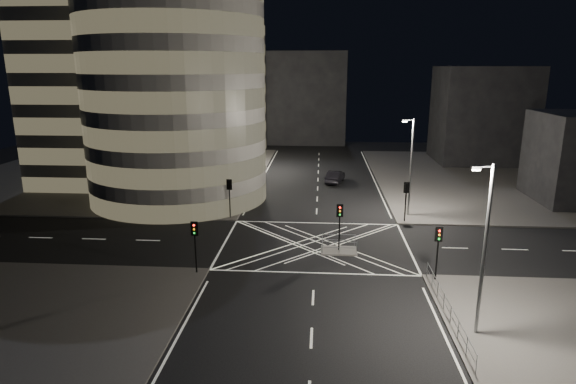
# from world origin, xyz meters

# --- Properties ---
(ground) EXTENTS (120.00, 120.00, 0.00)m
(ground) POSITION_xyz_m (0.00, 0.00, 0.00)
(ground) COLOR black
(ground) RESTS_ON ground
(sidewalk_far_left) EXTENTS (42.00, 42.00, 0.15)m
(sidewalk_far_left) POSITION_xyz_m (-29.00, 27.00, 0.07)
(sidewalk_far_left) COLOR #504D4B
(sidewalk_far_left) RESTS_ON ground
(sidewalk_far_right) EXTENTS (42.00, 42.00, 0.15)m
(sidewalk_far_right) POSITION_xyz_m (29.00, 27.00, 0.07)
(sidewalk_far_right) COLOR #504D4B
(sidewalk_far_right) RESTS_ON ground
(central_island) EXTENTS (3.00, 2.00, 0.15)m
(central_island) POSITION_xyz_m (2.00, -1.50, 0.07)
(central_island) COLOR slate
(central_island) RESTS_ON ground
(office_tower_curved) EXTENTS (30.00, 29.00, 27.20)m
(office_tower_curved) POSITION_xyz_m (-20.74, 18.74, 12.65)
(office_tower_curved) COLOR gray
(office_tower_curved) RESTS_ON sidewalk_far_left
(office_block_rear) EXTENTS (24.00, 16.00, 22.00)m
(office_block_rear) POSITION_xyz_m (-22.00, 42.00, 11.15)
(office_block_rear) COLOR gray
(office_block_rear) RESTS_ON sidewalk_far_left
(building_right_far) EXTENTS (14.00, 12.00, 15.00)m
(building_right_far) POSITION_xyz_m (26.00, 40.00, 7.65)
(building_right_far) COLOR black
(building_right_far) RESTS_ON sidewalk_far_right
(building_far_end) EXTENTS (18.00, 8.00, 18.00)m
(building_far_end) POSITION_xyz_m (-4.00, 58.00, 9.00)
(building_far_end) COLOR black
(building_far_end) RESTS_ON ground
(tree_a) EXTENTS (3.93, 3.93, 6.44)m
(tree_a) POSITION_xyz_m (-10.50, 9.00, 4.32)
(tree_a) COLOR black
(tree_a) RESTS_ON sidewalk_far_left
(tree_b) EXTENTS (4.50, 4.50, 7.20)m
(tree_b) POSITION_xyz_m (-10.50, 15.00, 4.75)
(tree_b) COLOR black
(tree_b) RESTS_ON sidewalk_far_left
(tree_c) EXTENTS (4.72, 4.72, 7.00)m
(tree_c) POSITION_xyz_m (-10.50, 21.00, 4.43)
(tree_c) COLOR black
(tree_c) RESTS_ON sidewalk_far_left
(tree_d) EXTENTS (5.21, 5.21, 8.09)m
(tree_d) POSITION_xyz_m (-10.50, 27.00, 5.23)
(tree_d) COLOR black
(tree_d) RESTS_ON sidewalk_far_left
(tree_e) EXTENTS (3.77, 3.77, 6.73)m
(tree_e) POSITION_xyz_m (-10.50, 33.00, 4.69)
(tree_e) COLOR black
(tree_e) RESTS_ON sidewalk_far_left
(traffic_signal_fl) EXTENTS (0.55, 0.22, 4.00)m
(traffic_signal_fl) POSITION_xyz_m (-8.80, 6.80, 2.91)
(traffic_signal_fl) COLOR black
(traffic_signal_fl) RESTS_ON sidewalk_far_left
(traffic_signal_nl) EXTENTS (0.55, 0.22, 4.00)m
(traffic_signal_nl) POSITION_xyz_m (-8.80, -6.80, 2.91)
(traffic_signal_nl) COLOR black
(traffic_signal_nl) RESTS_ON sidewalk_near_left
(traffic_signal_fr) EXTENTS (0.55, 0.22, 4.00)m
(traffic_signal_fr) POSITION_xyz_m (8.80, 6.80, 2.91)
(traffic_signal_fr) COLOR black
(traffic_signal_fr) RESTS_ON sidewalk_far_right
(traffic_signal_nr) EXTENTS (0.55, 0.22, 4.00)m
(traffic_signal_nr) POSITION_xyz_m (8.80, -6.80, 2.91)
(traffic_signal_nr) COLOR black
(traffic_signal_nr) RESTS_ON sidewalk_near_right
(traffic_signal_island) EXTENTS (0.55, 0.22, 4.00)m
(traffic_signal_island) POSITION_xyz_m (2.00, -1.50, 2.91)
(traffic_signal_island) COLOR black
(traffic_signal_island) RESTS_ON central_island
(street_lamp_left_near) EXTENTS (1.25, 0.25, 10.00)m
(street_lamp_left_near) POSITION_xyz_m (-9.44, 12.00, 5.54)
(street_lamp_left_near) COLOR slate
(street_lamp_left_near) RESTS_ON sidewalk_far_left
(street_lamp_left_far) EXTENTS (1.25, 0.25, 10.00)m
(street_lamp_left_far) POSITION_xyz_m (-9.44, 30.00, 5.54)
(street_lamp_left_far) COLOR slate
(street_lamp_left_far) RESTS_ON sidewalk_far_left
(street_lamp_right_far) EXTENTS (1.25, 0.25, 10.00)m
(street_lamp_right_far) POSITION_xyz_m (9.44, 9.00, 5.54)
(street_lamp_right_far) COLOR slate
(street_lamp_right_far) RESTS_ON sidewalk_far_right
(street_lamp_right_near) EXTENTS (1.25, 0.25, 10.00)m
(street_lamp_right_near) POSITION_xyz_m (9.44, -14.00, 5.54)
(street_lamp_right_near) COLOR slate
(street_lamp_right_near) RESTS_ON sidewalk_near_right
(railing_near_right) EXTENTS (0.06, 11.70, 1.10)m
(railing_near_right) POSITION_xyz_m (8.30, -12.15, 0.70)
(railing_near_right) COLOR slate
(railing_near_right) RESTS_ON sidewalk_near_right
(railing_island_south) EXTENTS (2.80, 0.06, 1.10)m
(railing_island_south) POSITION_xyz_m (2.00, -2.40, 0.70)
(railing_island_south) COLOR slate
(railing_island_south) RESTS_ON central_island
(railing_island_north) EXTENTS (2.80, 0.06, 1.10)m
(railing_island_north) POSITION_xyz_m (2.00, -0.60, 0.70)
(railing_island_north) COLOR slate
(railing_island_north) RESTS_ON central_island
(sedan) EXTENTS (2.87, 5.28, 1.65)m
(sedan) POSITION_xyz_m (2.29, 23.44, 0.83)
(sedan) COLOR black
(sedan) RESTS_ON ground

